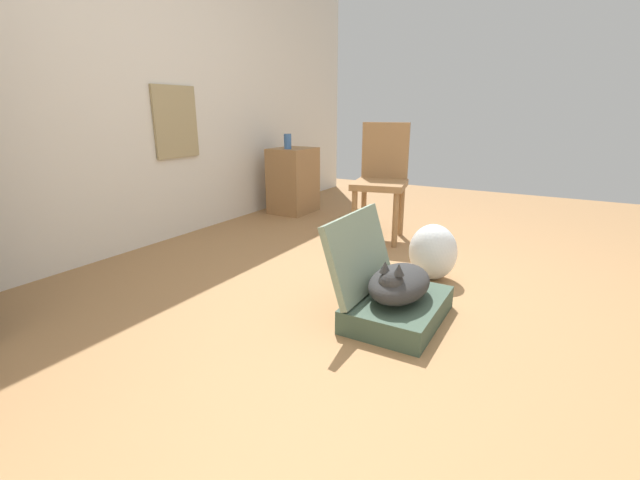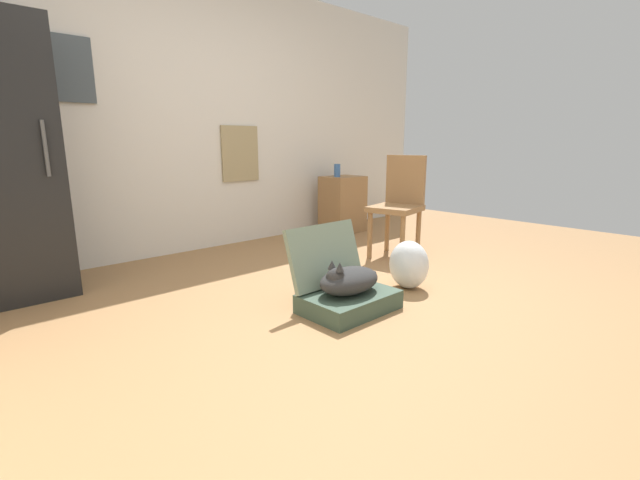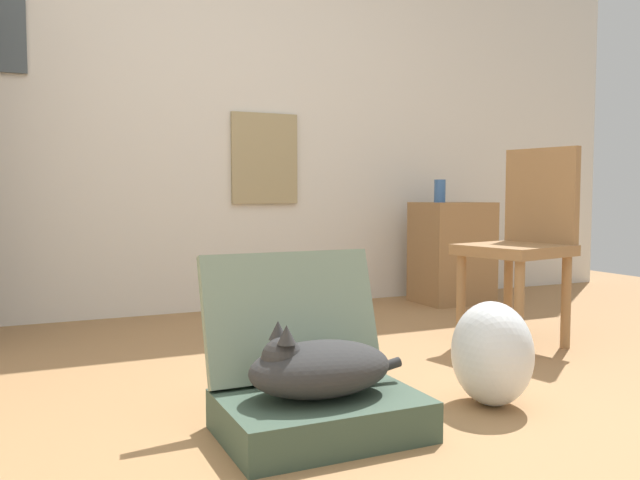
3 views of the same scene
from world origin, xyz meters
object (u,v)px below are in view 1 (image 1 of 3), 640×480
object	(u,v)px
plastic_bag_white	(433,252)
side_table	(293,181)
chair	(382,177)
suitcase_base	(398,309)
vase_tall	(288,141)
cat	(399,283)

from	to	relation	value
plastic_bag_white	side_table	bearing A→B (deg)	57.57
plastic_bag_white	chair	bearing A→B (deg)	42.23
suitcase_base	side_table	world-z (taller)	side_table
chair	suitcase_base	bearing A→B (deg)	-76.22
suitcase_base	vase_tall	world-z (taller)	vase_tall
side_table	cat	bearing A→B (deg)	-134.83
plastic_bag_white	side_table	distance (m)	2.12
plastic_bag_white	cat	bearing A→B (deg)	-179.00
vase_tall	chair	bearing A→B (deg)	-105.36
side_table	chair	distance (m)	1.23
suitcase_base	cat	bearing A→B (deg)	177.77
suitcase_base	side_table	bearing A→B (deg)	45.34
cat	vase_tall	bearing A→B (deg)	46.79
suitcase_base	plastic_bag_white	size ratio (longest dim) A/B	1.65
cat	side_table	distance (m)	2.54
side_table	plastic_bag_white	bearing A→B (deg)	-122.43
cat	plastic_bag_white	world-z (taller)	plastic_bag_white
suitcase_base	plastic_bag_white	bearing A→B (deg)	1.05
suitcase_base	plastic_bag_white	world-z (taller)	plastic_bag_white
suitcase_base	vase_tall	xyz separation A→B (m)	(1.66, 1.78, 0.67)
plastic_bag_white	chair	distance (m)	1.01
side_table	vase_tall	world-z (taller)	vase_tall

